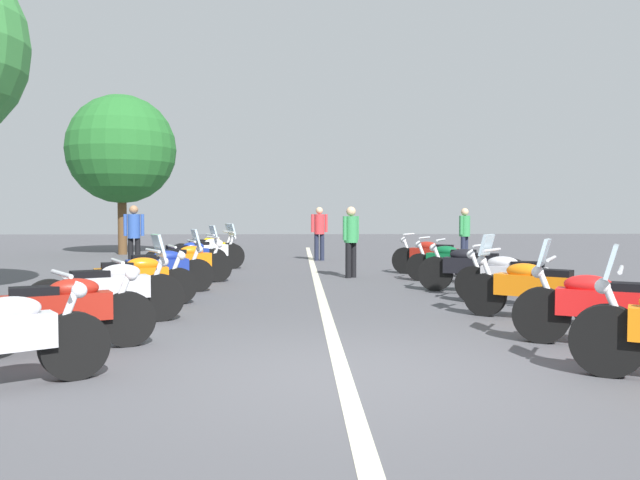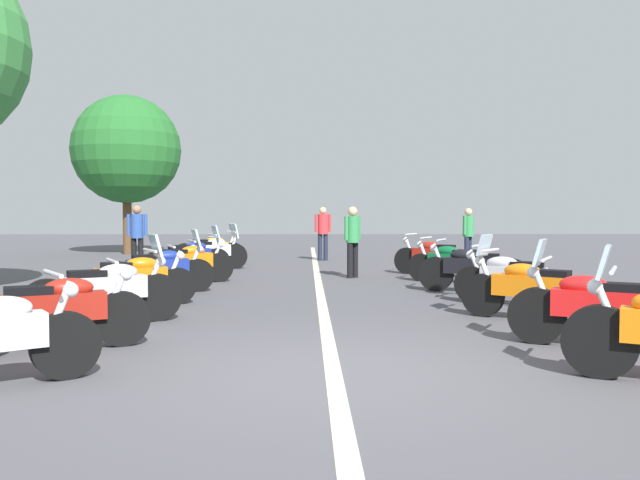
{
  "view_description": "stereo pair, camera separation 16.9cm",
  "coord_description": "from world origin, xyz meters",
  "px_view_note": "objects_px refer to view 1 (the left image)",
  "views": [
    {
      "loc": [
        -5.88,
        0.42,
        1.51
      ],
      "look_at": [
        6.26,
        0.0,
        1.0
      ],
      "focal_mm": 35.9,
      "sensor_mm": 36.0,
      "label": 1
    },
    {
      "loc": [
        -5.88,
        0.25,
        1.51
      ],
      "look_at": [
        6.26,
        0.0,
        1.0
      ],
      "focal_mm": 35.9,
      "sensor_mm": 36.0,
      "label": 2
    }
  ],
  "objects_px": {
    "bystander_1": "(351,236)",
    "motorcycle_right_row_5": "(453,262)",
    "motorcycle_left_row_1": "(59,311)",
    "motorcycle_left_row_8": "(207,249)",
    "motorcycle_left_row_5": "(185,262)",
    "motorcycle_right_row_6": "(433,256)",
    "motorcycle_left_row_3": "(133,279)",
    "motorcycle_left_row_4": "(159,269)",
    "motorcycle_left_row_2": "(110,290)",
    "bystander_2": "(319,229)",
    "motorcycle_right_row_4": "(472,268)",
    "motorcycle_right_row_1": "(602,306)",
    "motorcycle_right_row_2": "(535,288)",
    "motorcycle_right_row_3": "(512,278)",
    "motorcycle_left_row_6": "(187,256)",
    "roadside_tree_0": "(121,150)",
    "motorcycle_left_row_7": "(208,252)",
    "bystander_0": "(465,231)",
    "bystander_3": "(134,232)"
  },
  "relations": [
    {
      "from": "motorcycle_left_row_6",
      "to": "bystander_2",
      "type": "relative_size",
      "value": 1.12
    },
    {
      "from": "motorcycle_left_row_2",
      "to": "motorcycle_right_row_4",
      "type": "xyz_separation_m",
      "value": [
        3.34,
        -5.83,
        -0.01
      ]
    },
    {
      "from": "motorcycle_left_row_3",
      "to": "motorcycle_right_row_1",
      "type": "xyz_separation_m",
      "value": [
        -3.39,
        -6.06,
        0.02
      ]
    },
    {
      "from": "motorcycle_left_row_3",
      "to": "motorcycle_left_row_7",
      "type": "height_order",
      "value": "motorcycle_left_row_7"
    },
    {
      "from": "motorcycle_right_row_6",
      "to": "bystander_3",
      "type": "relative_size",
      "value": 1.1
    },
    {
      "from": "motorcycle_right_row_4",
      "to": "bystander_1",
      "type": "bearing_deg",
      "value": -28.65
    },
    {
      "from": "motorcycle_right_row_1",
      "to": "roadside_tree_0",
      "type": "height_order",
      "value": "roadside_tree_0"
    },
    {
      "from": "motorcycle_left_row_8",
      "to": "motorcycle_right_row_6",
      "type": "bearing_deg",
      "value": -53.42
    },
    {
      "from": "motorcycle_left_row_1",
      "to": "motorcycle_left_row_5",
      "type": "relative_size",
      "value": 1.0
    },
    {
      "from": "motorcycle_right_row_3",
      "to": "motorcycle_right_row_2",
      "type": "bearing_deg",
      "value": 116.9
    },
    {
      "from": "motorcycle_right_row_1",
      "to": "motorcycle_right_row_2",
      "type": "relative_size",
      "value": 1.02
    },
    {
      "from": "motorcycle_left_row_3",
      "to": "motorcycle_left_row_8",
      "type": "height_order",
      "value": "motorcycle_left_row_8"
    },
    {
      "from": "motorcycle_left_row_1",
      "to": "motorcycle_left_row_6",
      "type": "height_order",
      "value": "motorcycle_left_row_6"
    },
    {
      "from": "bystander_0",
      "to": "bystander_1",
      "type": "height_order",
      "value": "bystander_1"
    },
    {
      "from": "motorcycle_right_row_4",
      "to": "bystander_1",
      "type": "height_order",
      "value": "bystander_1"
    },
    {
      "from": "motorcycle_left_row_6",
      "to": "motorcycle_right_row_3",
      "type": "xyz_separation_m",
      "value": [
        -5.09,
        -6.16,
        -0.02
      ]
    },
    {
      "from": "motorcycle_left_row_3",
      "to": "roadside_tree_0",
      "type": "distance_m",
      "value": 14.12
    },
    {
      "from": "motorcycle_right_row_5",
      "to": "motorcycle_right_row_3",
      "type": "bearing_deg",
      "value": 123.94
    },
    {
      "from": "motorcycle_left_row_6",
      "to": "bystander_0",
      "type": "bearing_deg",
      "value": -1.79
    },
    {
      "from": "motorcycle_left_row_3",
      "to": "motorcycle_left_row_8",
      "type": "xyz_separation_m",
      "value": [
        8.33,
        -0.01,
        0.02
      ]
    },
    {
      "from": "motorcycle_left_row_5",
      "to": "motorcycle_right_row_6",
      "type": "relative_size",
      "value": 1.04
    },
    {
      "from": "motorcycle_right_row_3",
      "to": "roadside_tree_0",
      "type": "height_order",
      "value": "roadside_tree_0"
    },
    {
      "from": "motorcycle_left_row_5",
      "to": "motorcycle_left_row_3",
      "type": "bearing_deg",
      "value": -124.14
    },
    {
      "from": "motorcycle_right_row_6",
      "to": "bystander_0",
      "type": "relative_size",
      "value": 1.14
    },
    {
      "from": "motorcycle_right_row_4",
      "to": "motorcycle_right_row_5",
      "type": "height_order",
      "value": "motorcycle_right_row_4"
    },
    {
      "from": "bystander_1",
      "to": "motorcycle_right_row_5",
      "type": "bearing_deg",
      "value": 16.79
    },
    {
      "from": "motorcycle_left_row_6",
      "to": "roadside_tree_0",
      "type": "height_order",
      "value": "roadside_tree_0"
    },
    {
      "from": "motorcycle_left_row_2",
      "to": "motorcycle_left_row_8",
      "type": "xyz_separation_m",
      "value": [
        10.06,
        0.13,
        -0.01
      ]
    },
    {
      "from": "motorcycle_left_row_3",
      "to": "motorcycle_left_row_6",
      "type": "height_order",
      "value": "motorcycle_left_row_6"
    },
    {
      "from": "motorcycle_right_row_5",
      "to": "motorcycle_left_row_3",
      "type": "bearing_deg",
      "value": 60.49
    },
    {
      "from": "motorcycle_left_row_2",
      "to": "bystander_1",
      "type": "height_order",
      "value": "bystander_1"
    },
    {
      "from": "motorcycle_left_row_5",
      "to": "motorcycle_right_row_2",
      "type": "distance_m",
      "value": 7.53
    },
    {
      "from": "motorcycle_left_row_4",
      "to": "roadside_tree_0",
      "type": "bearing_deg",
      "value": 86.32
    },
    {
      "from": "motorcycle_right_row_4",
      "to": "motorcycle_right_row_3",
      "type": "bearing_deg",
      "value": 123.1
    },
    {
      "from": "bystander_0",
      "to": "bystander_3",
      "type": "height_order",
      "value": "bystander_3"
    },
    {
      "from": "motorcycle_left_row_1",
      "to": "motorcycle_left_row_8",
      "type": "bearing_deg",
      "value": 64.15
    },
    {
      "from": "motorcycle_left_row_3",
      "to": "motorcycle_left_row_4",
      "type": "xyz_separation_m",
      "value": [
        1.68,
        -0.06,
        0.02
      ]
    },
    {
      "from": "motorcycle_left_row_7",
      "to": "motorcycle_left_row_5",
      "type": "bearing_deg",
      "value": -119.7
    },
    {
      "from": "bystander_2",
      "to": "bystander_1",
      "type": "bearing_deg",
      "value": 0.47
    },
    {
      "from": "motorcycle_left_row_5",
      "to": "bystander_1",
      "type": "distance_m",
      "value": 3.88
    },
    {
      "from": "motorcycle_right_row_5",
      "to": "bystander_2",
      "type": "distance_m",
      "value": 7.16
    },
    {
      "from": "motorcycle_right_row_3",
      "to": "motorcycle_right_row_5",
      "type": "relative_size",
      "value": 0.89
    },
    {
      "from": "motorcycle_left_row_1",
      "to": "motorcycle_right_row_6",
      "type": "xyz_separation_m",
      "value": [
        8.46,
        -5.86,
        0.01
      ]
    },
    {
      "from": "motorcycle_left_row_1",
      "to": "bystander_2",
      "type": "height_order",
      "value": "bystander_2"
    },
    {
      "from": "motorcycle_left_row_1",
      "to": "motorcycle_left_row_5",
      "type": "height_order",
      "value": "motorcycle_left_row_5"
    },
    {
      "from": "roadside_tree_0",
      "to": "bystander_1",
      "type": "bearing_deg",
      "value": -138.66
    },
    {
      "from": "motorcycle_left_row_4",
      "to": "motorcycle_right_row_3",
      "type": "relative_size",
      "value": 1.18
    },
    {
      "from": "motorcycle_left_row_3",
      "to": "motorcycle_left_row_4",
      "type": "distance_m",
      "value": 1.68
    },
    {
      "from": "motorcycle_right_row_4",
      "to": "bystander_1",
      "type": "xyz_separation_m",
      "value": [
        2.89,
        2.06,
        0.51
      ]
    },
    {
      "from": "motorcycle_left_row_5",
      "to": "motorcycle_right_row_6",
      "type": "distance_m",
      "value": 5.95
    }
  ]
}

